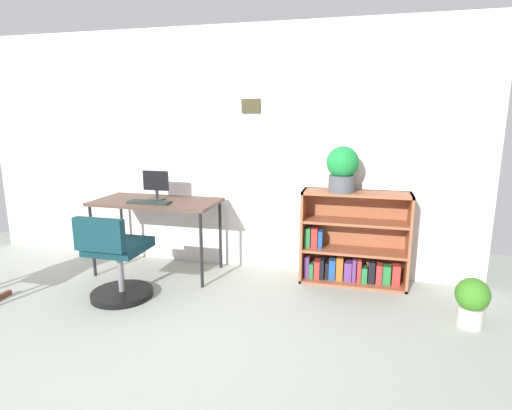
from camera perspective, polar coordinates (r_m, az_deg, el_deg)
name	(u,v)px	position (r m, az deg, el deg)	size (l,w,h in m)	color
ground_plane	(89,386)	(2.78, -21.98, -22.07)	(6.24, 6.24, 0.00)	#97A095
wall_back	(213,150)	(4.23, -5.89, 7.49)	(5.20, 0.12, 2.36)	silver
desk	(156,206)	(4.10, -13.54, -0.10)	(1.19, 0.59, 0.72)	#4F382E
monitor	(156,185)	(4.11, -13.58, 2.71)	(0.26, 0.16, 0.28)	#262628
keyboard	(149,202)	(3.98, -14.47, 0.39)	(0.41, 0.13, 0.02)	black
office_chair	(116,262)	(3.67, -18.65, -7.49)	(0.52, 0.55, 0.75)	black
bookshelf_low	(352,243)	(3.93, 13.05, -5.18)	(0.96, 0.30, 0.86)	#955335
potted_plant_on_shelf	(342,168)	(3.74, 11.80, 5.00)	(0.28, 0.28, 0.40)	#474C51
potted_plant_floor	(472,300)	(3.48, 27.57, -11.54)	(0.24, 0.24, 0.37)	#B7B2A8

